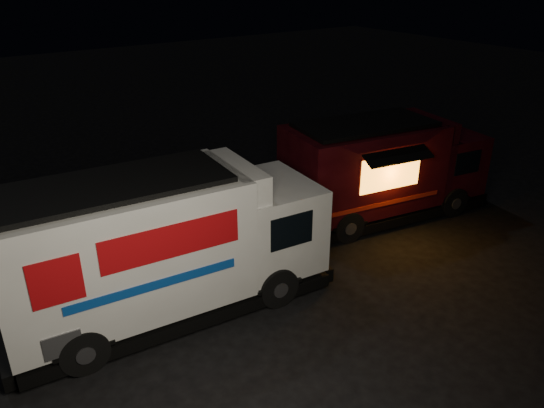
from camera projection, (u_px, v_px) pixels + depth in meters
The scene contains 3 objects.
ground at pixel (261, 310), 12.03m from camera, with size 80.00×80.00×0.00m, color black.
white_truck at pixel (169, 244), 11.44m from camera, with size 7.29×2.49×3.30m, color silver, non-canonical shape.
red_truck at pixel (386, 168), 15.95m from camera, with size 6.53×2.40×3.04m, color #3B0A0F, non-canonical shape.
Camera 1 is at (-5.44, -8.27, 7.25)m, focal length 35.00 mm.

